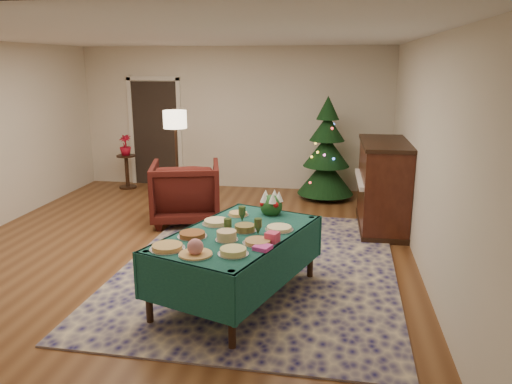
% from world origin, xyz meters
% --- Properties ---
extents(room_shell, '(7.00, 7.00, 7.00)m').
position_xyz_m(room_shell, '(0.00, 0.00, 1.35)').
color(room_shell, '#593319').
rests_on(room_shell, ground).
extents(doorway, '(1.08, 0.04, 2.16)m').
position_xyz_m(doorway, '(-1.60, 3.48, 1.10)').
color(doorway, black).
rests_on(doorway, ground).
extents(rug, '(3.29, 4.27, 0.02)m').
position_xyz_m(rug, '(1.11, -0.42, 0.01)').
color(rug, '#151349').
rests_on(rug, ground).
extents(buffet_table, '(1.66, 2.13, 0.73)m').
position_xyz_m(buffet_table, '(1.01, -1.29, 0.58)').
color(buffet_table, black).
rests_on(buffet_table, ground).
extents(platter_0, '(0.33, 0.33, 0.05)m').
position_xyz_m(platter_0, '(0.47, -1.85, 0.75)').
color(platter_0, silver).
rests_on(platter_0, buffet_table).
extents(platter_1, '(0.31, 0.31, 0.16)m').
position_xyz_m(platter_1, '(0.77, -1.96, 0.79)').
color(platter_1, silver).
rests_on(platter_1, buffet_table).
extents(platter_2, '(0.28, 0.28, 0.06)m').
position_xyz_m(platter_2, '(1.10, -1.88, 0.76)').
color(platter_2, silver).
rests_on(platter_2, buffet_table).
extents(platter_3, '(0.30, 0.30, 0.05)m').
position_xyz_m(platter_3, '(0.60, -1.49, 0.75)').
color(platter_3, silver).
rests_on(platter_3, buffet_table).
extents(platter_4, '(0.22, 0.22, 0.10)m').
position_xyz_m(platter_4, '(0.96, -1.53, 0.78)').
color(platter_4, silver).
rests_on(platter_4, buffet_table).
extents(platter_5, '(0.29, 0.29, 0.04)m').
position_xyz_m(platter_5, '(1.27, -1.58, 0.75)').
color(platter_5, silver).
rests_on(platter_5, buffet_table).
extents(platter_6, '(0.31, 0.31, 0.05)m').
position_xyz_m(platter_6, '(0.74, -1.07, 0.75)').
color(platter_6, silver).
rests_on(platter_6, buffet_table).
extents(platter_7, '(0.24, 0.24, 0.07)m').
position_xyz_m(platter_7, '(1.08, -1.24, 0.76)').
color(platter_7, silver).
rests_on(platter_7, buffet_table).
extents(platter_8, '(0.29, 0.29, 0.04)m').
position_xyz_m(platter_8, '(1.42, -1.15, 0.75)').
color(platter_8, silver).
rests_on(platter_8, buffet_table).
extents(platter_9, '(0.24, 0.24, 0.04)m').
position_xyz_m(platter_9, '(0.91, -0.72, 0.75)').
color(platter_9, silver).
rests_on(platter_9, buffet_table).
extents(goblet_0, '(0.08, 0.08, 0.17)m').
position_xyz_m(goblet_0, '(1.00, -0.93, 0.82)').
color(goblet_0, '#2D471E').
rests_on(goblet_0, buffet_table).
extents(goblet_1, '(0.08, 0.08, 0.17)m').
position_xyz_m(goblet_1, '(1.23, -1.32, 0.82)').
color(goblet_1, '#2D471E').
rests_on(goblet_1, buffet_table).
extents(goblet_2, '(0.08, 0.08, 0.17)m').
position_xyz_m(goblet_2, '(0.94, -1.37, 0.82)').
color(goblet_2, '#2D471E').
rests_on(goblet_2, buffet_table).
extents(napkin_stack, '(0.19, 0.19, 0.04)m').
position_xyz_m(napkin_stack, '(1.34, -1.71, 0.75)').
color(napkin_stack, '#EB41BB').
rests_on(napkin_stack, buffet_table).
extents(gift_box, '(0.15, 0.15, 0.10)m').
position_xyz_m(gift_box, '(1.40, -1.50, 0.78)').
color(gift_box, '#E7406C').
rests_on(gift_box, buffet_table).
extents(centerpiece, '(0.26, 0.26, 0.30)m').
position_xyz_m(centerpiece, '(1.27, -0.61, 0.86)').
color(centerpiece, '#1E4C1E').
rests_on(centerpiece, buffet_table).
extents(armchair, '(1.22, 1.17, 1.04)m').
position_xyz_m(armchair, '(-0.28, 1.15, 0.52)').
color(armchair, '#3E110D').
rests_on(armchair, ground).
extents(floor_lamp, '(0.39, 0.39, 1.62)m').
position_xyz_m(floor_lamp, '(-0.72, 2.08, 1.38)').
color(floor_lamp, '#A57F3F').
rests_on(floor_lamp, ground).
extents(side_table, '(0.37, 0.37, 0.65)m').
position_xyz_m(side_table, '(-2.06, 3.04, 0.32)').
color(side_table, black).
rests_on(side_table, ground).
extents(potted_plant, '(0.22, 0.39, 0.22)m').
position_xyz_m(potted_plant, '(-2.06, 3.04, 0.76)').
color(potted_plant, '#A20B1F').
rests_on(potted_plant, side_table).
extents(christmas_tree, '(1.26, 1.26, 1.84)m').
position_xyz_m(christmas_tree, '(1.80, 2.90, 0.83)').
color(christmas_tree, black).
rests_on(christmas_tree, ground).
extents(piano, '(0.74, 1.52, 1.30)m').
position_xyz_m(piano, '(2.66, 1.33, 0.64)').
color(piano, black).
rests_on(piano, ground).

